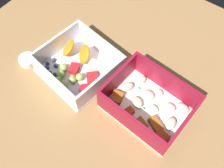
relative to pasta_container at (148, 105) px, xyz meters
The scene contains 4 objects.
table_surface 10.21cm from the pasta_container, ahead, with size 80.00×80.00×2.00cm, color #9E7547.
pasta_container is the anchor object (origin of this frame).
fruit_bowl 18.31cm from the pasta_container, ahead, with size 17.78×17.03×5.69cm.
paper_cup_liner 30.84cm from the pasta_container, 12.39° to the left, with size 4.05×4.05×1.53cm, color white.
Camera 1 is at (-16.92, 21.53, 52.68)cm, focal length 40.50 mm.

